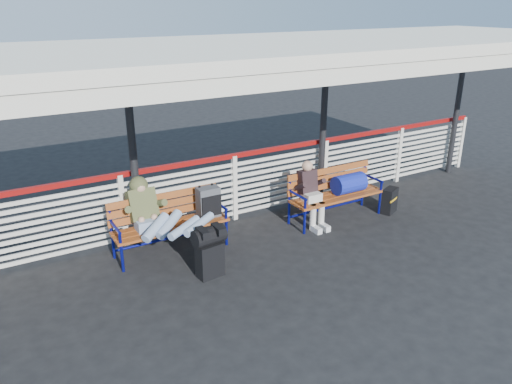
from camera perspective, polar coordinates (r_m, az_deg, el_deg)
ground at (r=7.63m, az=4.38°, el=-8.17°), size 60.00×60.00×0.00m
fence at (r=8.83m, az=-2.48°, el=0.81°), size 12.08×0.08×1.24m
canopy at (r=7.41m, az=1.11°, el=15.83°), size 12.60×3.60×3.16m
luggage_stack at (r=7.13m, az=-5.35°, el=-6.59°), size 0.49×0.31×0.77m
bench_left at (r=7.92m, az=-8.36°, el=-2.29°), size 1.80×0.56×0.96m
bench_right at (r=9.08m, az=9.76°, el=0.67°), size 1.80×0.56×0.92m
traveler_man at (r=7.47m, az=-10.07°, el=-3.23°), size 0.94×1.63×0.77m
companion_person at (r=8.67m, az=6.32°, el=-0.15°), size 0.32×0.66×1.15m
suitcase_side at (r=9.59m, az=15.02°, el=-0.95°), size 0.39×0.33×0.47m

